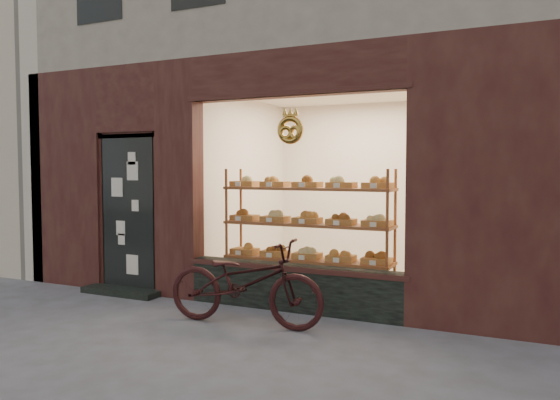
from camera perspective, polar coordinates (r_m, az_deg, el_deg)
The scene contains 3 objects.
ground at distance 5.16m, azimuth -13.37°, elevation -16.02°, with size 90.00×90.00×0.00m, color #565656.
display_shelf at distance 6.91m, azimuth 2.87°, elevation -3.55°, with size 2.20×0.45×1.70m.
bicycle at distance 5.99m, azimuth -3.70°, elevation -8.57°, with size 0.63×1.79×0.94m, color black.
Camera 1 is at (3.06, -3.80, 1.70)m, focal length 35.00 mm.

